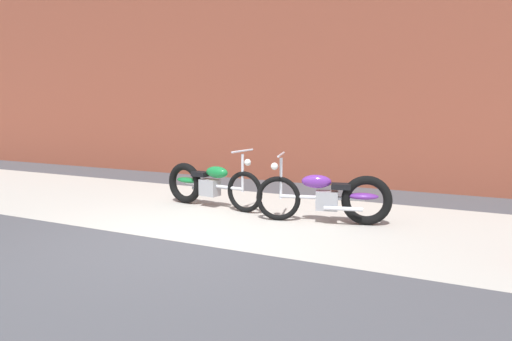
{
  "coord_description": "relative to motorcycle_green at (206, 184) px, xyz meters",
  "views": [
    {
      "loc": [
        3.35,
        -4.57,
        1.7
      ],
      "look_at": [
        0.44,
        1.53,
        0.75
      ],
      "focal_mm": 31.37,
      "sensor_mm": 36.0,
      "label": 1
    }
  ],
  "objects": [
    {
      "name": "sidewalk_slab",
      "position": [
        0.7,
        -0.18,
        -0.4
      ],
      "size": [
        36.0,
        3.5,
        0.01
      ],
      "primitive_type": "cube",
      "color": "#B2ADA3",
      "rests_on": "ground"
    },
    {
      "name": "motorcycle_purple",
      "position": [
        2.28,
        -0.18,
        0.0
      ],
      "size": [
        1.97,
        0.73,
        1.03
      ],
      "rotation": [
        0.0,
        0.0,
        3.38
      ],
      "color": "black",
      "rests_on": "ground"
    },
    {
      "name": "motorcycle_green",
      "position": [
        0.0,
        0.0,
        0.0
      ],
      "size": [
        2.0,
        0.63,
        1.03
      ],
      "rotation": [
        0.0,
        0.0,
        -0.13
      ],
      "color": "black",
      "rests_on": "ground"
    },
    {
      "name": "brick_building_wall",
      "position": [
        0.7,
        3.27,
        2.18
      ],
      "size": [
        36.0,
        0.5,
        5.15
      ],
      "primitive_type": "cube",
      "color": "brown",
      "rests_on": "ground"
    },
    {
      "name": "ground_plane",
      "position": [
        0.7,
        -1.93,
        -0.4
      ],
      "size": [
        80.0,
        80.0,
        0.0
      ],
      "primitive_type": "plane",
      "color": "#47474C"
    }
  ]
}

